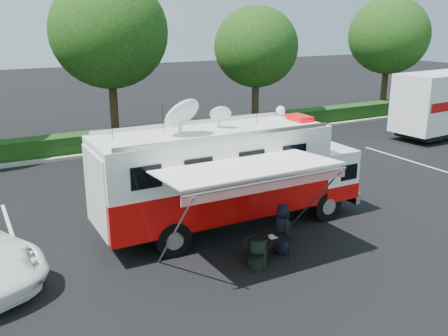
{
  "coord_description": "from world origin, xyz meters",
  "views": [
    {
      "loc": [
        -7.51,
        -13.35,
        6.66
      ],
      "look_at": [
        0.0,
        0.5,
        1.9
      ],
      "focal_mm": 40.0,
      "sensor_mm": 36.0,
      "label": 1
    }
  ],
  "objects": [
    {
      "name": "awning",
      "position": [
        -0.87,
        -2.54,
        2.75
      ],
      "size": [
        4.86,
        2.52,
        2.94
      ],
      "color": "white",
      "rests_on": "ground_plane"
    },
    {
      "name": "trash_bin",
      "position": [
        -0.65,
        -2.67,
        0.44
      ],
      "size": [
        0.58,
        0.58,
        0.86
      ],
      "color": "black",
      "rests_on": "ground_plane"
    },
    {
      "name": "back_border",
      "position": [
        1.14,
        12.9,
        5.0
      ],
      "size": [
        60.0,
        6.14,
        8.87
      ],
      "color": "#9E998E",
      "rests_on": "ground_plane"
    },
    {
      "name": "folding_table",
      "position": [
        -0.13,
        -2.71,
        0.69
      ],
      "size": [
        0.99,
        0.8,
        0.74
      ],
      "color": "black",
      "rests_on": "ground_plane"
    },
    {
      "name": "ground_plane",
      "position": [
        0.0,
        0.0,
        0.0
      ],
      "size": [
        120.0,
        120.0,
        0.0
      ],
      "primitive_type": "plane",
      "color": "black",
      "rests_on": "ground"
    },
    {
      "name": "command_truck",
      "position": [
        -0.08,
        -0.0,
        1.83
      ],
      "size": [
        8.9,
        2.45,
        4.27
      ],
      "color": "black",
      "rests_on": "ground_plane"
    },
    {
      "name": "person",
      "position": [
        0.37,
        -2.38,
        0.0
      ],
      "size": [
        0.55,
        0.79,
        1.52
      ],
      "primitive_type": "imported",
      "rotation": [
        0.0,
        0.0,
        1.48
      ],
      "color": "black",
      "rests_on": "ground_plane"
    },
    {
      "name": "stall_lines",
      "position": [
        -0.5,
        3.0,
        0.0
      ],
      "size": [
        24.12,
        5.5,
        0.01
      ],
      "color": "silver",
      "rests_on": "ground_plane"
    },
    {
      "name": "folding_chair",
      "position": [
        -0.91,
        -2.78,
        0.55
      ],
      "size": [
        0.45,
        0.47,
        0.93
      ],
      "color": "black",
      "rests_on": "ground_plane"
    }
  ]
}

